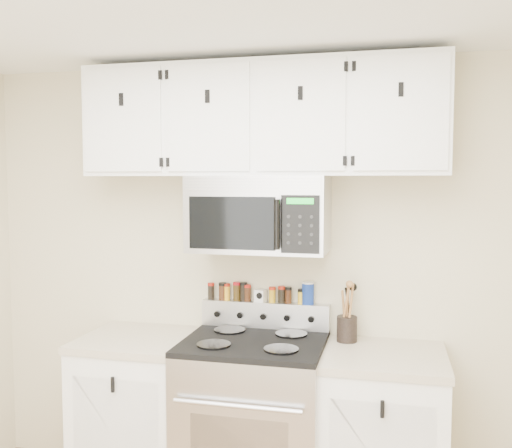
% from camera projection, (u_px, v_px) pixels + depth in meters
% --- Properties ---
extents(back_wall, '(3.50, 0.01, 2.50)m').
position_uv_depth(back_wall, '(267.00, 276.00, 3.38)').
color(back_wall, beige).
rests_on(back_wall, floor).
extents(range, '(0.76, 0.65, 1.10)m').
position_uv_depth(range, '(254.00, 423.00, 3.13)').
color(range, '#B7B7BA').
rests_on(range, floor).
extents(base_cabinet_left, '(0.64, 0.62, 0.92)m').
position_uv_depth(base_cabinet_left, '(140.00, 414.00, 3.31)').
color(base_cabinet_left, white).
rests_on(base_cabinet_left, floor).
extents(base_cabinet_right, '(0.64, 0.62, 0.92)m').
position_uv_depth(base_cabinet_right, '(382.00, 438.00, 2.99)').
color(base_cabinet_right, white).
rests_on(base_cabinet_right, floor).
extents(microwave, '(0.76, 0.44, 0.42)m').
position_uv_depth(microwave, '(259.00, 214.00, 3.17)').
color(microwave, '#9E9EA3').
rests_on(microwave, back_wall).
extents(upper_cabinets, '(2.00, 0.35, 0.62)m').
position_uv_depth(upper_cabinets, '(260.00, 120.00, 3.15)').
color(upper_cabinets, white).
rests_on(upper_cabinets, back_wall).
extents(utensil_crock, '(0.11, 0.11, 0.33)m').
position_uv_depth(utensil_crock, '(347.00, 327.00, 3.17)').
color(utensil_crock, black).
rests_on(utensil_crock, base_cabinet_right).
extents(kitchen_timer, '(0.07, 0.06, 0.07)m').
position_uv_depth(kitchen_timer, '(260.00, 296.00, 3.36)').
color(kitchen_timer, white).
rests_on(kitchen_timer, range).
extents(salt_canister, '(0.07, 0.07, 0.13)m').
position_uv_depth(salt_canister, '(308.00, 293.00, 3.29)').
color(salt_canister, navy).
rests_on(salt_canister, range).
extents(spice_jar_0, '(0.04, 0.04, 0.10)m').
position_uv_depth(spice_jar_0, '(211.00, 291.00, 3.43)').
color(spice_jar_0, black).
rests_on(spice_jar_0, range).
extents(spice_jar_1, '(0.05, 0.05, 0.10)m').
position_uv_depth(spice_jar_1, '(223.00, 291.00, 3.41)').
color(spice_jar_1, '#41210F').
rests_on(spice_jar_1, range).
extents(spice_jar_2, '(0.04, 0.04, 0.10)m').
position_uv_depth(spice_jar_2, '(227.00, 292.00, 3.41)').
color(spice_jar_2, gold).
rests_on(spice_jar_2, range).
extents(spice_jar_3, '(0.04, 0.04, 0.11)m').
position_uv_depth(spice_jar_3, '(237.00, 291.00, 3.39)').
color(spice_jar_3, '#3A290D').
rests_on(spice_jar_3, range).
extents(spice_jar_4, '(0.04, 0.04, 0.11)m').
position_uv_depth(spice_jar_4, '(244.00, 291.00, 3.38)').
color(spice_jar_4, black).
rests_on(spice_jar_4, range).
extents(spice_jar_5, '(0.04, 0.04, 0.10)m').
position_uv_depth(spice_jar_5, '(247.00, 293.00, 3.38)').
color(spice_jar_5, '#3C1E0E').
rests_on(spice_jar_5, range).
extents(spice_jar_6, '(0.04, 0.04, 0.09)m').
position_uv_depth(spice_jar_6, '(272.00, 295.00, 3.34)').
color(spice_jar_6, gold).
rests_on(spice_jar_6, range).
extents(spice_jar_7, '(0.04, 0.04, 0.10)m').
position_uv_depth(spice_jar_7, '(282.00, 294.00, 3.33)').
color(spice_jar_7, black).
rests_on(spice_jar_7, range).
extents(spice_jar_8, '(0.04, 0.04, 0.09)m').
position_uv_depth(spice_jar_8, '(288.00, 295.00, 3.32)').
color(spice_jar_8, '#3A1D0E').
rests_on(spice_jar_8, range).
extents(spice_jar_9, '(0.04, 0.04, 0.09)m').
position_uv_depth(spice_jar_9, '(301.00, 296.00, 3.30)').
color(spice_jar_9, gold).
rests_on(spice_jar_9, range).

